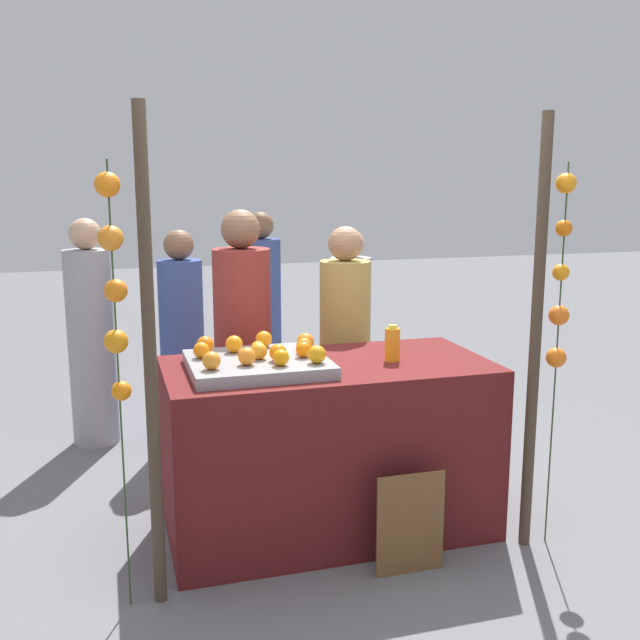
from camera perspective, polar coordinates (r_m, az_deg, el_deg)
The scene contains 29 objects.
ground_plane at distance 4.12m, azimuth 0.61°, elevation -15.71°, with size 24.00×24.00×0.00m, color slate.
stall_counter at distance 3.94m, azimuth 0.62°, elevation -9.80°, with size 1.68×0.83×0.91m, color #5B1919.
orange_tray at distance 3.67m, azimuth -4.84°, elevation -3.44°, with size 0.68×0.59×0.06m, color gray.
orange_0 at distance 3.51m, azimuth -3.05°, elevation -2.92°, with size 0.08×0.08×0.08m, color orange.
orange_1 at distance 3.60m, azimuth -3.28°, elevation -2.53°, with size 0.09×0.09×0.09m, color orange.
orange_2 at distance 3.55m, azimuth -0.23°, elevation -2.68°, with size 0.09×0.09×0.09m, color orange.
orange_3 at distance 3.67m, azimuth -1.29°, elevation -2.31°, with size 0.08×0.08×0.08m, color orange.
orange_4 at distance 3.72m, azimuth -4.85°, elevation -2.19°, with size 0.07×0.07×0.07m, color orange.
orange_5 at distance 3.47m, azimuth -8.40°, elevation -3.13°, with size 0.09×0.09×0.09m, color orange.
orange_6 at distance 3.64m, azimuth -4.76°, elevation -2.42°, with size 0.08×0.08×0.08m, color orange.
orange_7 at distance 3.79m, azimuth -6.68°, elevation -1.86°, with size 0.09×0.09×0.09m, color orange.
orange_8 at distance 3.79m, azimuth -8.89°, elevation -1.90°, with size 0.09×0.09×0.09m, color orange.
orange_9 at distance 3.75m, azimuth -1.24°, elevation -2.00°, with size 0.08×0.08×0.08m, color orange.
orange_10 at distance 3.53m, azimuth -5.70°, elevation -2.82°, with size 0.09×0.09×0.09m, color orange.
orange_11 at distance 3.69m, azimuth -9.18°, elevation -2.33°, with size 0.08×0.08×0.08m, color orange.
orange_12 at distance 3.83m, azimuth -1.14°, elevation -1.66°, with size 0.09×0.09×0.09m, color orange.
orange_13 at distance 3.89m, azimuth -4.38°, elevation -1.49°, with size 0.09×0.09×0.09m, color orange.
juice_bottle at distance 3.85m, azimuth 5.63°, elevation -1.87°, with size 0.08×0.08×0.19m.
chalkboard_sign at distance 3.62m, azimuth 6.96°, elevation -15.45°, with size 0.34×0.03×0.51m.
vendor_left at distance 4.39m, azimuth -5.97°, elevation -3.21°, with size 0.34×0.34×1.67m.
vendor_right at distance 4.60m, azimuth 1.92°, elevation -3.15°, with size 0.31×0.31×1.56m.
crowd_person_0 at distance 5.15m, azimuth -10.61°, elevation -2.08°, with size 0.30×0.30×1.51m.
crowd_person_1 at distance 5.42m, azimuth 2.35°, elevation -1.38°, with size 0.30×0.30×1.48m.
crowd_person_2 at distance 5.34m, azimuth -17.30°, elevation -1.55°, with size 0.32×0.32×1.58m.
crowd_person_3 at distance 5.97m, azimuth -4.54°, elevation 0.22°, with size 0.32×0.32×1.58m.
canopy_post_left at distance 3.16m, azimuth -13.00°, elevation -3.47°, with size 0.06×0.06×2.15m, color #473828.
canopy_post_right at distance 3.73m, azimuth 16.35°, elevation -1.42°, with size 0.06×0.06×2.15m, color #473828.
garland_strand_left at distance 3.09m, azimuth -15.71°, elevation 2.91°, with size 0.11×0.11×1.92m.
garland_strand_right at distance 3.75m, azimuth 18.14°, elevation 2.84°, with size 0.11×0.11×1.92m.
Camera 1 is at (-1.08, -3.52, 1.85)m, focal length 41.30 mm.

